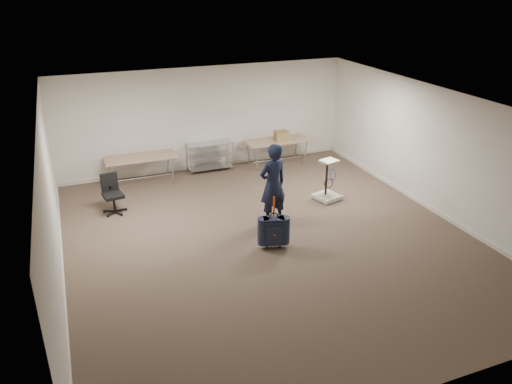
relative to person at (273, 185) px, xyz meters
name	(u,v)px	position (x,y,z in m)	size (l,w,h in m)	color
ground	(269,239)	(-0.35, -0.65, -0.91)	(9.00, 9.00, 0.00)	#4E3C2F
room_shell	(246,209)	(-0.35, 0.74, -0.86)	(8.00, 9.00, 9.00)	beige
folding_table_left	(141,159)	(-2.25, 3.30, -0.23)	(1.80, 0.75, 0.73)	#96775C
folding_table_right	(277,142)	(1.55, 3.30, -0.23)	(1.80, 0.75, 0.73)	#96775C
wire_shelf	(210,155)	(-0.35, 3.55, -0.47)	(1.22, 0.47, 0.80)	#B8BABF
person	(273,185)	(0.00, 0.00, 0.00)	(0.66, 0.43, 1.81)	black
suitcase	(274,231)	(-0.41, -1.02, -0.53)	(0.46, 0.34, 1.12)	#152030
office_chair	(113,201)	(-3.16, 1.80, -0.63)	(0.55, 0.55, 0.91)	black
equipment_cart	(327,189)	(1.72, 0.66, -0.64)	(0.67, 0.67, 1.00)	beige
cardboard_box	(281,136)	(1.64, 3.23, -0.04)	(0.36, 0.27, 0.27)	#976E46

